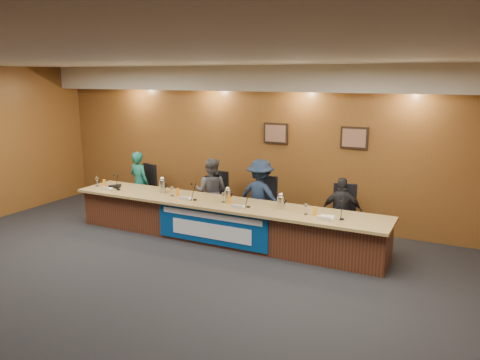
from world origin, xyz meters
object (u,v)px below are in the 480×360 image
at_px(panelist_d, 342,212).
at_px(carafe_left, 162,186).
at_px(dais_body, 222,222).
at_px(panelist_c, 260,196).
at_px(office_chair_c, 262,207).
at_px(office_chair_b, 214,201).
at_px(carafe_mid, 228,196).
at_px(speakerphone, 116,186).
at_px(office_chair_a, 143,191).
at_px(banner, 211,227).
at_px(panelist_b, 211,192).
at_px(panelist_a, 139,183).
at_px(office_chair_d, 343,218).
at_px(carafe_right, 281,203).

height_order(panelist_d, carafe_left, panelist_d).
distance_m(dais_body, panelist_c, 0.92).
bearing_deg(panelist_c, office_chair_c, -84.70).
relative_size(office_chair_b, carafe_left, 1.89).
relative_size(carafe_mid, speakerphone, 0.75).
relative_size(dais_body, office_chair_b, 12.50).
relative_size(dais_body, office_chair_c, 12.50).
height_order(dais_body, office_chair_b, dais_body).
bearing_deg(carafe_left, office_chair_b, 47.36).
distance_m(office_chair_a, office_chair_c, 2.92).
bearing_deg(banner, dais_body, 90.00).
bearing_deg(panelist_c, panelist_d, -174.70).
bearing_deg(panelist_c, panelist_b, 5.30).
xyz_separation_m(panelist_d, speakerphone, (-4.51, -0.75, 0.15)).
relative_size(panelist_c, carafe_mid, 6.04).
xyz_separation_m(panelist_c, carafe_mid, (-0.30, -0.76, 0.14)).
distance_m(panelist_c, office_chair_c, 0.26).
height_order(banner, panelist_d, panelist_d).
bearing_deg(panelist_c, panelist_a, 5.30).
bearing_deg(speakerphone, office_chair_a, 89.87).
bearing_deg(office_chair_a, panelist_b, 13.17).
distance_m(panelist_d, office_chair_d, 0.18).
bearing_deg(office_chair_c, carafe_mid, -107.74).
relative_size(panelist_b, office_chair_c, 2.90).
distance_m(dais_body, panelist_d, 2.18).
height_order(panelist_a, panelist_c, panelist_c).
xyz_separation_m(dais_body, carafe_right, (1.15, -0.00, 0.51)).
bearing_deg(banner, office_chair_b, 117.59).
distance_m(panelist_a, carafe_right, 3.69).
xyz_separation_m(office_chair_a, carafe_mid, (2.61, -0.86, 0.39)).
height_order(banner, office_chair_d, banner).
xyz_separation_m(panelist_d, office_chair_d, (0.00, 0.10, -0.15)).
relative_size(office_chair_b, office_chair_c, 1.00).
height_order(carafe_right, speakerphone, carafe_right).
bearing_deg(office_chair_b, panelist_a, -173.36).
height_order(panelist_b, carafe_right, panelist_b).
bearing_deg(carafe_right, office_chair_c, 131.05).
height_order(dais_body, panelist_c, panelist_c).
relative_size(office_chair_c, office_chair_d, 1.00).
bearing_deg(carafe_mid, carafe_left, 176.79).
distance_m(dais_body, office_chair_b, 1.04).
distance_m(panelist_c, carafe_mid, 0.83).
distance_m(banner, office_chair_c, 1.31).
bearing_deg(carafe_mid, speakerphone, 179.85).
distance_m(banner, panelist_c, 1.26).
bearing_deg(panelist_b, panelist_d, 167.64).
relative_size(panelist_b, panelist_d, 1.11).
bearing_deg(office_chair_d, panelist_d, -98.34).
distance_m(dais_body, carafe_mid, 0.54).
bearing_deg(office_chair_b, carafe_right, -20.74).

